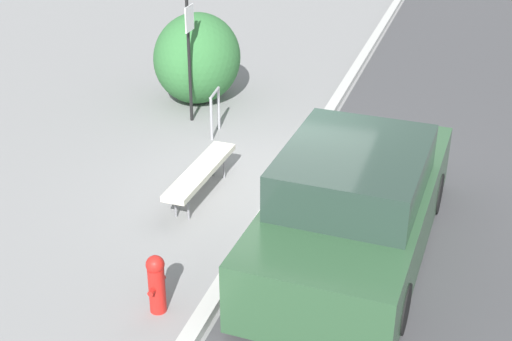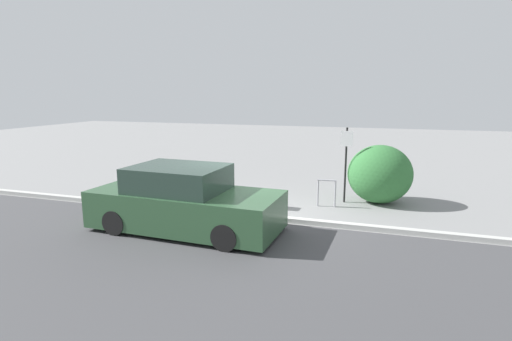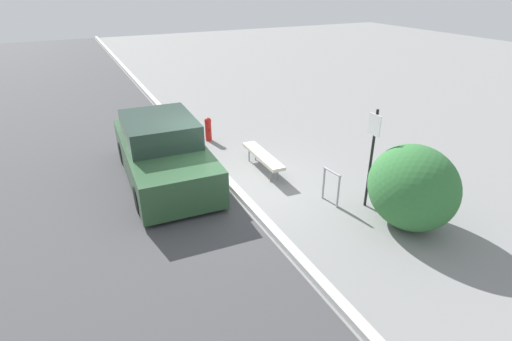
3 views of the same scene
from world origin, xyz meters
name	(u,v)px [view 2 (image 2 of 3)]	position (x,y,z in m)	size (l,w,h in m)	color
ground_plane	(251,218)	(0.00, 0.00, 0.00)	(60.00, 60.00, 0.00)	gray
road_strip	(140,321)	(0.00, -5.15, 0.00)	(60.00, 10.00, 0.01)	#424244
curb	(251,216)	(0.00, 0.00, 0.07)	(60.00, 0.20, 0.13)	#B7B7B2
bench	(248,192)	(-0.47, 1.14, 0.43)	(1.98, 0.42, 0.48)	gray
bike_rack	(327,190)	(1.76, 1.77, 0.50)	(0.55, 0.11, 0.83)	#99999E
sign_post	(346,158)	(2.22, 2.42, 1.38)	(0.36, 0.08, 2.30)	black
fire_hydrant	(157,190)	(-3.21, 0.58, 0.41)	(0.36, 0.22, 0.77)	red
shrub_hedge	(380,174)	(3.23, 2.70, 0.89)	(1.92, 1.69, 1.78)	#337038
parked_car_near	(184,202)	(-1.25, -1.35, 0.70)	(4.68, 2.07, 1.59)	black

